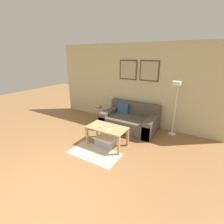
% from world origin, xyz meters
% --- Properties ---
extents(ground_plane, '(16.00, 16.00, 0.00)m').
position_xyz_m(ground_plane, '(0.00, 0.00, 0.00)').
color(ground_plane, olive).
extents(wall_back, '(5.60, 0.09, 2.55)m').
position_xyz_m(wall_back, '(0.01, 3.64, 1.29)').
color(wall_back, '#C6BC93').
rests_on(wall_back, ground_plane).
extents(area_rug, '(1.21, 0.67, 0.01)m').
position_xyz_m(area_rug, '(0.10, 1.43, 0.00)').
color(area_rug, '#C1B299').
rests_on(area_rug, ground_plane).
extents(couch, '(1.65, 0.99, 0.78)m').
position_xyz_m(couch, '(0.22, 3.12, 0.27)').
color(couch, brown).
rests_on(couch, ground_plane).
extents(coffee_table, '(1.00, 0.54, 0.50)m').
position_xyz_m(coffee_table, '(0.15, 1.91, 0.40)').
color(coffee_table, tan).
rests_on(coffee_table, ground_plane).
extents(storage_bin, '(0.51, 0.34, 0.21)m').
position_xyz_m(storage_bin, '(0.13, 1.88, 0.11)').
color(storage_bin, '#9EA3A8').
rests_on(storage_bin, ground_plane).
extents(floor_lamp, '(0.22, 0.52, 1.58)m').
position_xyz_m(floor_lamp, '(1.46, 3.21, 1.18)').
color(floor_lamp, white).
rests_on(floor_lamp, ground_plane).
extents(side_table, '(0.30, 0.30, 0.50)m').
position_xyz_m(side_table, '(-0.93, 3.07, 0.30)').
color(side_table, silver).
rests_on(side_table, ground_plane).
extents(book_stack, '(0.22, 0.18, 0.09)m').
position_xyz_m(book_stack, '(-0.94, 3.08, 0.54)').
color(book_stack, '#335199').
rests_on(book_stack, side_table).
extents(remote_control, '(0.06, 0.15, 0.02)m').
position_xyz_m(remote_control, '(0.02, 1.86, 0.51)').
color(remote_control, '#99999E').
rests_on(remote_control, coffee_table).
extents(cell_phone, '(0.12, 0.15, 0.01)m').
position_xyz_m(cell_phone, '(0.28, 1.85, 0.50)').
color(cell_phone, silver).
rests_on(cell_phone, coffee_table).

